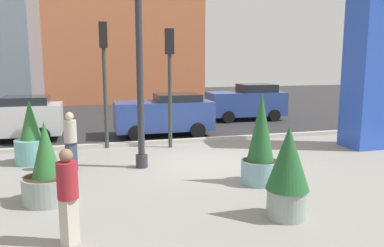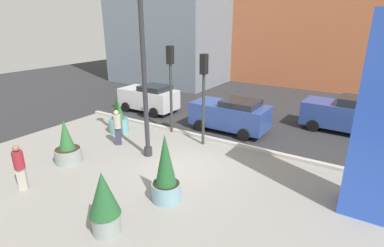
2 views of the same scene
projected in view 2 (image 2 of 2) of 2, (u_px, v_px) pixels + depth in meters
ground_plane at (227, 137)px, 15.52m from camera, size 60.00×60.00×0.00m
plaza_pavement at (153, 188)px, 10.74m from camera, size 18.00×10.00×0.02m
curb_strip at (219, 141)px, 14.79m from camera, size 18.00×0.24×0.16m
lamp_post at (144, 75)px, 12.16m from camera, size 0.44×0.44×7.43m
art_pillar_blue at (380, 120)px, 8.56m from camera, size 1.29×1.29×6.08m
potted_plant_near_left at (104, 202)px, 8.23m from camera, size 0.88×0.88×1.92m
potted_plant_near_right at (166, 173)px, 9.75m from camera, size 0.98×0.98×2.39m
potted_plant_by_pillar at (67, 147)px, 12.55m from camera, size 1.12×1.12×1.89m
potted_plant_curbside at (118, 118)px, 15.87m from camera, size 1.03×1.03×2.03m
traffic_light_far_side at (171, 76)px, 15.16m from camera, size 0.28×0.42×4.56m
traffic_light_corner at (204, 85)px, 13.61m from camera, size 0.28×0.42×4.34m
car_passing_lane at (149, 98)px, 19.54m from camera, size 3.84×2.05×1.80m
car_intersection at (345, 114)px, 15.95m from camera, size 4.24×2.25×1.95m
car_far_lane at (230, 114)px, 16.07m from camera, size 4.17×2.13×1.80m
pedestrian_on_sidewalk at (19, 165)px, 10.36m from camera, size 0.51×0.51×1.73m
pedestrian_crossing at (117, 126)px, 14.21m from camera, size 0.51×0.51×1.75m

